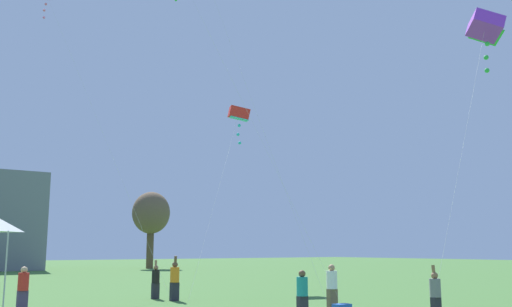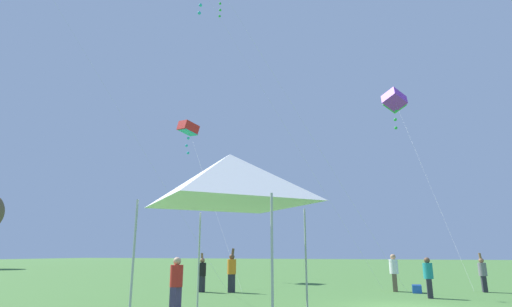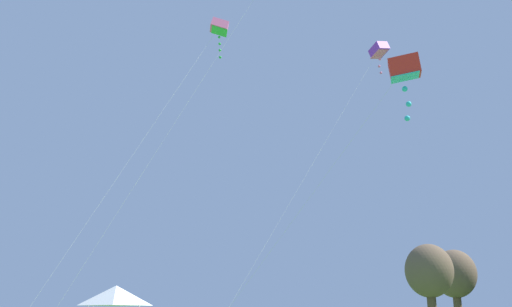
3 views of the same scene
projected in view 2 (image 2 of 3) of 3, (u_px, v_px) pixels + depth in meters
festival_tent at (229, 179)px, 9.76m from camera, size 3.38×3.38×4.30m
cooler_box at (417, 289)px, 19.55m from camera, size 0.68×0.42×0.38m
person_grey_shirt at (483, 273)px, 20.07m from camera, size 0.39×0.39×1.90m
person_black_shirt at (202, 273)px, 20.17m from camera, size 0.39×0.39×1.90m
person_white_shirt at (394, 271)px, 20.45m from camera, size 0.44×0.44×1.84m
person_orange_shirt at (232, 271)px, 19.99m from camera, size 0.44×0.44×2.13m
person_red_shirt at (176, 283)px, 13.04m from camera, size 0.42×0.42×1.77m
person_teal_shirt at (428, 276)px, 17.45m from camera, size 0.41×0.41×1.72m
kite_red_box_0 at (188, 129)px, 32.99m from camera, size 9.05×8.83×12.53m
kite_purple_box_2 at (394, 100)px, 32.97m from camera, size 10.33×3.80×15.10m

